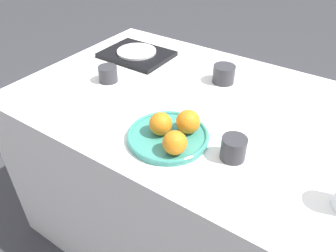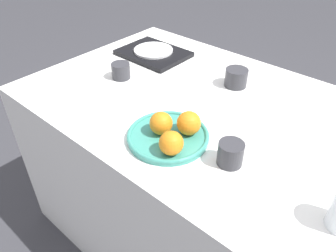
{
  "view_description": "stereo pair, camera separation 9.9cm",
  "coord_description": "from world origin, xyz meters",
  "px_view_note": "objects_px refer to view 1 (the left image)",
  "views": [
    {
      "loc": [
        0.5,
        -0.9,
        1.4
      ],
      "look_at": [
        0.06,
        -0.24,
        0.81
      ],
      "focal_mm": 35.0,
      "sensor_mm": 36.0,
      "label": 1
    },
    {
      "loc": [
        0.58,
        -0.84,
        1.4
      ],
      "look_at": [
        0.06,
        -0.24,
        0.81
      ],
      "focal_mm": 35.0,
      "sensor_mm": 36.0,
      "label": 2
    }
  ],
  "objects_px": {
    "fruit_platter": "(168,136)",
    "side_plate": "(137,51)",
    "orange_0": "(161,124)",
    "cup_0": "(233,148)",
    "cup_1": "(224,74)",
    "cup_2": "(108,74)",
    "orange_2": "(188,122)",
    "serving_tray": "(137,55)",
    "orange_1": "(175,143)"
  },
  "relations": [
    {
      "from": "orange_1",
      "to": "fruit_platter",
      "type": "bearing_deg",
      "value": 137.52
    },
    {
      "from": "cup_2",
      "to": "orange_2",
      "type": "bearing_deg",
      "value": -15.53
    },
    {
      "from": "cup_1",
      "to": "cup_2",
      "type": "bearing_deg",
      "value": -146.85
    },
    {
      "from": "side_plate",
      "to": "cup_0",
      "type": "xyz_separation_m",
      "value": [
        0.66,
        -0.38,
        0.01
      ]
    },
    {
      "from": "orange_0",
      "to": "cup_0",
      "type": "distance_m",
      "value": 0.23
    },
    {
      "from": "fruit_platter",
      "to": "cup_1",
      "type": "xyz_separation_m",
      "value": [
        -0.02,
        0.42,
        0.02
      ]
    },
    {
      "from": "side_plate",
      "to": "cup_0",
      "type": "height_order",
      "value": "cup_0"
    },
    {
      "from": "orange_0",
      "to": "orange_2",
      "type": "xyz_separation_m",
      "value": [
        0.06,
        0.05,
        0.0
      ]
    },
    {
      "from": "fruit_platter",
      "to": "cup_2",
      "type": "relative_size",
      "value": 3.41
    },
    {
      "from": "orange_0",
      "to": "serving_tray",
      "type": "xyz_separation_m",
      "value": [
        -0.43,
        0.42,
        -0.04
      ]
    },
    {
      "from": "orange_2",
      "to": "cup_1",
      "type": "relative_size",
      "value": 0.86
    },
    {
      "from": "orange_0",
      "to": "orange_2",
      "type": "bearing_deg",
      "value": 40.08
    },
    {
      "from": "cup_1",
      "to": "fruit_platter",
      "type": "bearing_deg",
      "value": -87.08
    },
    {
      "from": "orange_2",
      "to": "cup_2",
      "type": "xyz_separation_m",
      "value": [
        -0.45,
        0.12,
        -0.02
      ]
    },
    {
      "from": "orange_2",
      "to": "cup_0",
      "type": "xyz_separation_m",
      "value": [
        0.16,
        -0.02,
        -0.02
      ]
    },
    {
      "from": "side_plate",
      "to": "cup_0",
      "type": "relative_size",
      "value": 2.43
    },
    {
      "from": "orange_2",
      "to": "cup_0",
      "type": "relative_size",
      "value": 1.02
    },
    {
      "from": "side_plate",
      "to": "cup_2",
      "type": "xyz_separation_m",
      "value": [
        0.05,
        -0.24,
        0.01
      ]
    },
    {
      "from": "orange_0",
      "to": "side_plate",
      "type": "xyz_separation_m",
      "value": [
        -0.43,
        0.42,
        -0.03
      ]
    },
    {
      "from": "orange_1",
      "to": "orange_2",
      "type": "height_order",
      "value": "orange_2"
    },
    {
      "from": "fruit_platter",
      "to": "cup_0",
      "type": "bearing_deg",
      "value": 9.3
    },
    {
      "from": "cup_0",
      "to": "cup_1",
      "type": "relative_size",
      "value": 0.84
    },
    {
      "from": "orange_1",
      "to": "cup_0",
      "type": "height_order",
      "value": "orange_1"
    },
    {
      "from": "orange_0",
      "to": "cup_1",
      "type": "xyz_separation_m",
      "value": [
        0.0,
        0.43,
        -0.02
      ]
    },
    {
      "from": "serving_tray",
      "to": "cup_0",
      "type": "bearing_deg",
      "value": -30.33
    },
    {
      "from": "orange_2",
      "to": "cup_2",
      "type": "bearing_deg",
      "value": 164.47
    },
    {
      "from": "side_plate",
      "to": "orange_0",
      "type": "bearing_deg",
      "value": -44.42
    },
    {
      "from": "side_plate",
      "to": "cup_2",
      "type": "bearing_deg",
      "value": -78.47
    },
    {
      "from": "orange_0",
      "to": "orange_2",
      "type": "distance_m",
      "value": 0.08
    },
    {
      "from": "serving_tray",
      "to": "orange_2",
      "type": "bearing_deg",
      "value": -36.57
    },
    {
      "from": "orange_0",
      "to": "cup_2",
      "type": "relative_size",
      "value": 0.96
    },
    {
      "from": "cup_1",
      "to": "cup_2",
      "type": "xyz_separation_m",
      "value": [
        -0.38,
        -0.25,
        -0.0
      ]
    },
    {
      "from": "orange_1",
      "to": "cup_1",
      "type": "bearing_deg",
      "value": 99.74
    },
    {
      "from": "side_plate",
      "to": "cup_2",
      "type": "height_order",
      "value": "cup_2"
    },
    {
      "from": "orange_2",
      "to": "cup_1",
      "type": "distance_m",
      "value": 0.38
    },
    {
      "from": "orange_1",
      "to": "cup_2",
      "type": "height_order",
      "value": "orange_1"
    },
    {
      "from": "orange_2",
      "to": "side_plate",
      "type": "height_order",
      "value": "orange_2"
    },
    {
      "from": "serving_tray",
      "to": "cup_1",
      "type": "relative_size",
      "value": 3.43
    },
    {
      "from": "fruit_platter",
      "to": "side_plate",
      "type": "height_order",
      "value": "side_plate"
    },
    {
      "from": "orange_1",
      "to": "side_plate",
      "type": "xyz_separation_m",
      "value": [
        -0.52,
        0.47,
        -0.03
      ]
    },
    {
      "from": "fruit_platter",
      "to": "cup_2",
      "type": "bearing_deg",
      "value": 156.79
    },
    {
      "from": "orange_0",
      "to": "cup_2",
      "type": "distance_m",
      "value": 0.42
    },
    {
      "from": "side_plate",
      "to": "orange_2",
      "type": "bearing_deg",
      "value": -36.57
    },
    {
      "from": "side_plate",
      "to": "cup_2",
      "type": "relative_size",
      "value": 2.38
    },
    {
      "from": "serving_tray",
      "to": "cup_2",
      "type": "height_order",
      "value": "cup_2"
    },
    {
      "from": "orange_0",
      "to": "cup_0",
      "type": "bearing_deg",
      "value": 9.47
    },
    {
      "from": "orange_2",
      "to": "cup_1",
      "type": "height_order",
      "value": "orange_2"
    },
    {
      "from": "orange_0",
      "to": "orange_1",
      "type": "distance_m",
      "value": 0.1
    },
    {
      "from": "fruit_platter",
      "to": "side_plate",
      "type": "relative_size",
      "value": 1.44
    },
    {
      "from": "orange_1",
      "to": "cup_2",
      "type": "bearing_deg",
      "value": 153.79
    }
  ]
}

